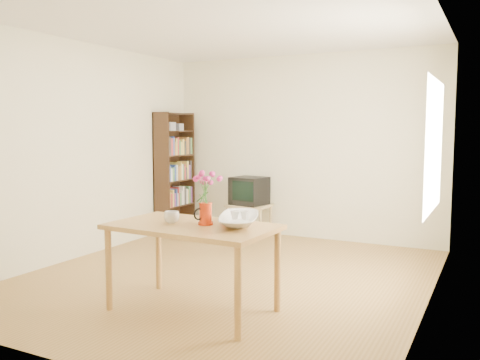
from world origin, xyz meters
The scene contains 11 objects.
room centered at (0.03, 0.00, 1.30)m, with size 4.50×4.50×4.50m.
table centered at (0.22, -1.02, 0.67)m, with size 1.43×0.86×0.75m.
tv_stand centered at (-0.70, 1.97, 0.39)m, with size 0.60×0.45×0.46m.
bookshelf centered at (-1.85, 1.75, 0.84)m, with size 0.28×0.70×1.80m.
pitcher centered at (0.32, -0.97, 0.84)m, with size 0.13×0.20×0.19m.
flowers centered at (0.32, -0.98, 1.08)m, with size 0.21×0.21×0.30m, color #E6369E, non-canonical shape.
mug centered at (0.03, -1.05, 0.80)m, with size 0.13×0.13×0.10m, color white.
bowl centered at (0.56, -0.82, 0.98)m, with size 0.49×0.49×0.46m, color white.
teacup_a centered at (0.52, -0.82, 0.93)m, with size 0.07×0.07×0.06m, color white.
teacup_b centered at (0.61, -0.80, 0.93)m, with size 0.07×0.07×0.06m, color white.
television centered at (-0.70, 1.98, 0.66)m, with size 0.53×0.50×0.40m.
Camera 1 is at (2.50, -4.61, 1.55)m, focal length 38.00 mm.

